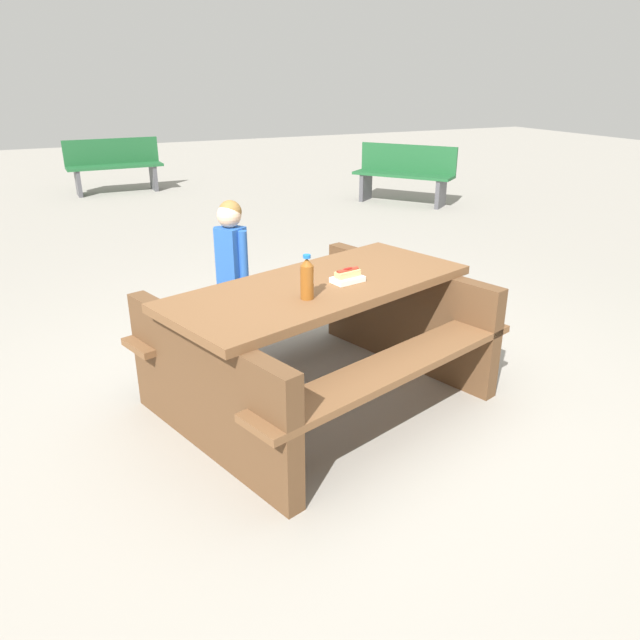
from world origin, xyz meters
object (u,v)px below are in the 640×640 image
child_in_coat (232,258)px  park_bench_mid (405,173)px  hotdog_tray (348,277)px  picnic_table (320,333)px  park_bench_far (114,165)px  soda_bottle (307,279)px

child_in_coat → park_bench_mid: bearing=45.3°
hotdog_tray → park_bench_mid: bearing=54.2°
child_in_coat → park_bench_mid: (3.95, 4.00, -0.24)m
park_bench_mid → picnic_table: bearing=-127.2°
park_bench_far → park_bench_mid: bearing=-36.1°
park_bench_far → child_in_coat: bearing=-91.1°
picnic_table → park_bench_far: (-0.11, 7.68, 0.00)m
hotdog_tray → child_in_coat: bearing=112.3°
soda_bottle → park_bench_far: soda_bottle is taller
soda_bottle → hotdog_tray: 0.36m
soda_bottle → park_bench_mid: size_ratio=0.17×
hotdog_tray → park_bench_mid: size_ratio=0.14×
soda_bottle → child_in_coat: (-0.07, 1.10, -0.17)m
soda_bottle → park_bench_mid: (3.88, 5.09, -0.41)m
park_bench_far → hotdog_tray: bearing=-88.1°
child_in_coat → park_bench_far: size_ratio=0.71×
hotdog_tray → park_bench_far: bearing=91.9°
hotdog_tray → child_in_coat: (-0.39, 0.95, -0.09)m
park_bench_mid → hotdog_tray: bearing=-125.8°
hotdog_tray → park_bench_far: (-0.26, 7.73, -0.33)m
park_bench_mid → park_bench_far: 4.73m
picnic_table → hotdog_tray: hotdog_tray is taller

